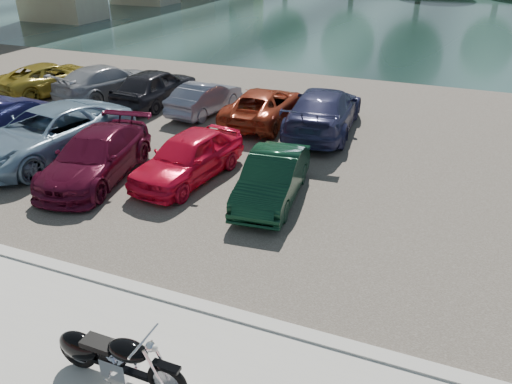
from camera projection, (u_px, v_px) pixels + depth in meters
kerb at (236, 317)px, 9.16m from camera, size 60.00×0.30×0.14m
parking_lot at (346, 147)px, 16.60m from camera, size 60.00×18.00×0.04m
river at (426, 22)px, 40.50m from camera, size 120.00×40.00×0.00m
motorcycle at (108, 355)px, 7.67m from camera, size 2.33×0.75×1.05m
car_2 at (48, 134)px, 15.51m from camera, size 3.45×5.89×1.54m
car_3 at (96, 156)px, 14.20m from camera, size 2.59×4.83×1.33m
car_4 at (188, 157)px, 14.12m from camera, size 2.14×4.19×1.37m
car_5 at (272, 178)px, 13.04m from camera, size 1.70×3.89×1.24m
car_6 at (52, 78)px, 22.06m from camera, size 3.44×5.10×1.30m
car_7 at (106, 81)px, 21.33m from camera, size 2.96×5.10×1.39m
car_8 at (155, 86)px, 20.42m from camera, size 1.99×4.46×1.49m
car_9 at (205, 98)px, 19.48m from camera, size 1.72×3.82×1.22m
car_10 at (264, 105)px, 18.55m from camera, size 2.13×4.54×1.25m
car_11 at (324, 110)px, 17.57m from camera, size 2.53×5.46×1.54m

